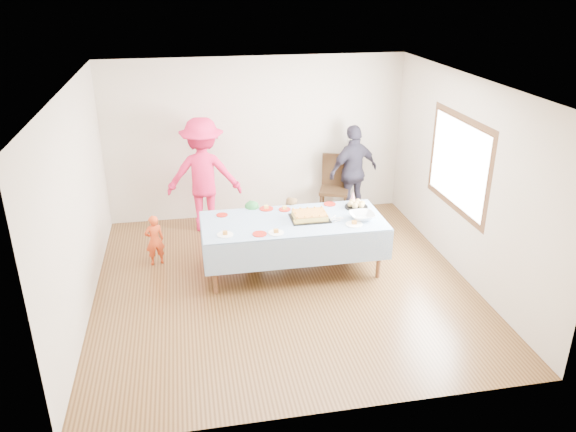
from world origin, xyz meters
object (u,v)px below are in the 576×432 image
adult_left (204,175)px  party_table (293,224)px  birthday_cake (310,216)px  dining_chair (335,183)px

adult_left → party_table: bearing=130.3°
birthday_cake → adult_left: 2.18m
birthday_cake → adult_left: (-1.36, 1.70, 0.10)m
birthday_cake → adult_left: bearing=128.7°
party_table → adult_left: size_ratio=1.35×
dining_chair → adult_left: 2.24m
party_table → adult_left: 2.05m
party_table → birthday_cake: birthday_cake is taller
party_table → dining_chair: size_ratio=2.29×
birthday_cake → dining_chair: bearing=64.6°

